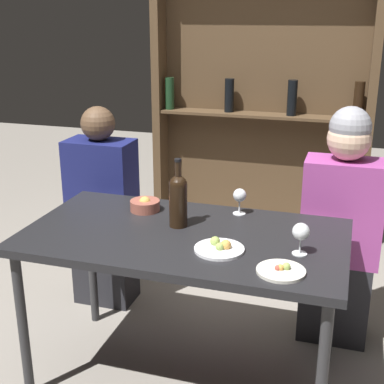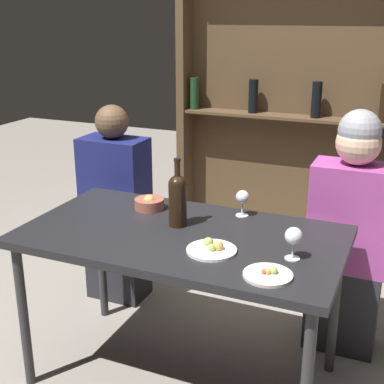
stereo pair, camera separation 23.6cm
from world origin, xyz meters
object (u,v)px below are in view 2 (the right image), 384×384
at_px(wine_glass_0, 294,237).
at_px(snack_bowl, 149,203).
at_px(wine_glass_1, 243,198).
at_px(food_plate_0, 268,275).
at_px(seated_person_right, 349,237).
at_px(wine_bottle, 178,198).
at_px(food_plate_1, 212,249).
at_px(seated_person_left, 116,211).

xyz_separation_m(wine_glass_0, snack_bowl, (-0.77, 0.27, -0.06)).
distance_m(wine_glass_0, snack_bowl, 0.82).
relative_size(wine_glass_1, food_plate_0, 0.69).
bearing_deg(seated_person_right, food_plate_0, -103.16).
bearing_deg(seated_person_right, wine_glass_0, -102.74).
bearing_deg(wine_glass_1, food_plate_0, -62.97).
distance_m(wine_glass_1, food_plate_0, 0.61).
xyz_separation_m(wine_bottle, snack_bowl, (-0.22, 0.14, -0.10)).
relative_size(food_plate_1, snack_bowl, 1.42).
xyz_separation_m(wine_glass_1, snack_bowl, (-0.44, -0.09, -0.06)).
relative_size(wine_glass_1, seated_person_left, 0.11).
height_order(wine_glass_1, food_plate_0, wine_glass_1).
height_order(snack_bowl, seated_person_left, seated_person_left).
height_order(wine_bottle, wine_glass_1, wine_bottle).
relative_size(food_plate_0, snack_bowl, 1.28).
bearing_deg(food_plate_0, seated_person_right, 76.84).
distance_m(wine_bottle, wine_glass_0, 0.57).
distance_m(wine_bottle, seated_person_right, 0.89).
relative_size(wine_glass_0, seated_person_right, 0.11).
xyz_separation_m(wine_bottle, seated_person_left, (-0.62, 0.49, -0.32)).
xyz_separation_m(snack_bowl, seated_person_left, (-0.41, 0.35, -0.22)).
bearing_deg(food_plate_0, wine_bottle, 147.94).
xyz_separation_m(food_plate_0, food_plate_1, (-0.26, 0.12, 0.00)).
bearing_deg(seated_person_left, food_plate_0, -35.56).
relative_size(wine_glass_1, snack_bowl, 0.88).
bearing_deg(wine_glass_0, wine_glass_1, 131.69).
xyz_separation_m(food_plate_0, seated_person_right, (0.19, 0.81, -0.14)).
bearing_deg(snack_bowl, wine_glass_1, 11.37).
bearing_deg(seated_person_left, wine_bottle, -38.18).
relative_size(wine_bottle, food_plate_0, 1.70).
height_order(wine_glass_1, seated_person_left, seated_person_left).
distance_m(food_plate_1, seated_person_right, 0.84).
relative_size(wine_bottle, food_plate_1, 1.53).
distance_m(food_plate_0, snack_bowl, 0.85).
height_order(wine_bottle, seated_person_left, seated_person_left).
bearing_deg(wine_glass_1, wine_glass_0, -48.31).
bearing_deg(wine_bottle, seated_person_right, 35.32).
relative_size(wine_glass_0, wine_glass_1, 1.04).
relative_size(food_plate_1, seated_person_left, 0.17).
bearing_deg(wine_glass_1, food_plate_1, -88.23).
bearing_deg(food_plate_0, snack_bowl, 147.79).
xyz_separation_m(food_plate_0, seated_person_left, (-1.13, 0.81, -0.20)).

